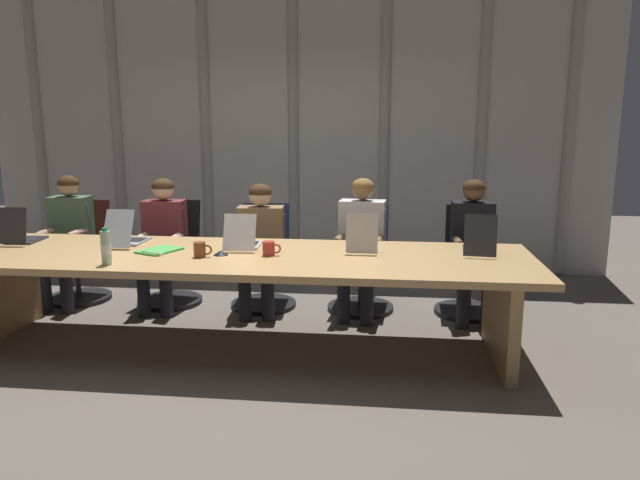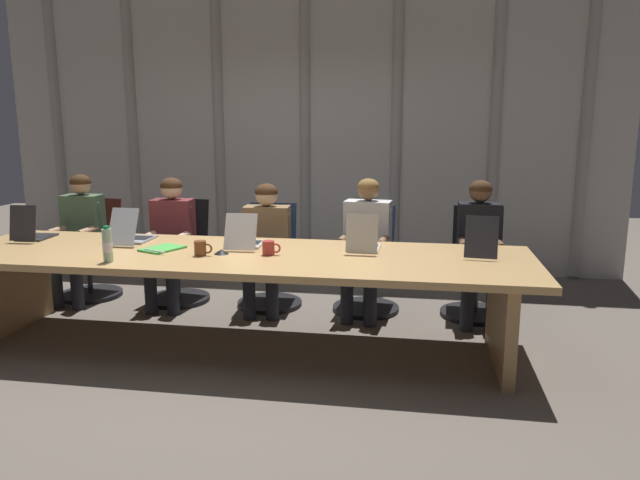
% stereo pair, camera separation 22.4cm
% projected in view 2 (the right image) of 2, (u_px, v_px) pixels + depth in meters
% --- Properties ---
extents(ground_plane, '(14.16, 14.16, 0.00)m').
position_uv_depth(ground_plane, '(239.00, 346.00, 4.55)').
color(ground_plane, '#6B6056').
extents(conference_table, '(4.34, 1.20, 0.73)m').
position_uv_depth(conference_table, '(236.00, 270.00, 4.43)').
color(conference_table, tan).
rests_on(conference_table, ground_plane).
extents(curtain_backdrop, '(7.08, 0.17, 3.12)m').
position_uv_depth(curtain_backdrop, '(303.00, 133.00, 6.74)').
color(curtain_backdrop, beige).
rests_on(curtain_backdrop, ground_plane).
extents(laptop_left_end, '(0.24, 0.37, 0.30)m').
position_uv_depth(laptop_left_end, '(33.00, 233.00, 4.89)').
color(laptop_left_end, '#2D2D33').
rests_on(laptop_left_end, conference_table).
extents(laptop_left_mid, '(0.22, 0.47, 0.29)m').
position_uv_depth(laptop_left_mid, '(133.00, 235.00, 4.78)').
color(laptop_left_mid, '#A8ADB7').
rests_on(laptop_left_mid, conference_table).
extents(laptop_center, '(0.27, 0.44, 0.28)m').
position_uv_depth(laptop_center, '(245.00, 240.00, 4.60)').
color(laptop_center, beige).
rests_on(laptop_center, conference_table).
extents(laptop_right_mid, '(0.24, 0.37, 0.30)m').
position_uv_depth(laptop_right_mid, '(364.00, 243.00, 4.45)').
color(laptop_right_mid, beige).
rests_on(laptop_right_mid, conference_table).
extents(laptop_right_end, '(0.27, 0.45, 0.31)m').
position_uv_depth(laptop_right_end, '(481.00, 247.00, 4.32)').
color(laptop_right_end, '#2D2D33').
rests_on(laptop_right_end, conference_table).
extents(office_chair_left_end, '(0.60, 0.61, 0.95)m').
position_uv_depth(office_chair_left_end, '(92.00, 260.00, 5.82)').
color(office_chair_left_end, '#511E19').
rests_on(office_chair_left_end, ground_plane).
extents(office_chair_left_mid, '(0.60, 0.61, 0.96)m').
position_uv_depth(office_chair_left_mid, '(180.00, 263.00, 5.68)').
color(office_chair_left_mid, black).
rests_on(office_chair_left_mid, ground_plane).
extents(office_chair_center, '(0.60, 0.60, 0.94)m').
position_uv_depth(office_chair_center, '(270.00, 267.00, 5.53)').
color(office_chair_center, navy).
rests_on(office_chair_center, ground_plane).
extents(office_chair_right_mid, '(0.60, 0.60, 0.94)m').
position_uv_depth(office_chair_right_mid, '(367.00, 271.00, 5.39)').
color(office_chair_right_mid, navy).
rests_on(office_chair_right_mid, ground_plane).
extents(office_chair_right_end, '(0.60, 0.60, 0.95)m').
position_uv_depth(office_chair_right_end, '(476.00, 275.00, 5.23)').
color(office_chair_right_end, black).
rests_on(office_chair_right_end, ground_plane).
extents(person_left_end, '(0.38, 0.56, 1.20)m').
position_uv_depth(person_left_end, '(79.00, 230.00, 5.61)').
color(person_left_end, '#4C6B4C').
rests_on(person_left_end, ground_plane).
extents(person_left_mid, '(0.40, 0.56, 1.18)m').
position_uv_depth(person_left_mid, '(170.00, 233.00, 5.46)').
color(person_left_mid, brown).
rests_on(person_left_mid, ground_plane).
extents(person_center, '(0.45, 0.57, 1.14)m').
position_uv_depth(person_center, '(266.00, 238.00, 5.32)').
color(person_center, olive).
rests_on(person_center, ground_plane).
extents(person_right_mid, '(0.45, 0.57, 1.20)m').
position_uv_depth(person_right_mid, '(366.00, 239.00, 5.17)').
color(person_right_mid, silver).
rests_on(person_right_mid, ground_plane).
extents(person_right_end, '(0.36, 0.55, 1.20)m').
position_uv_depth(person_right_end, '(479.00, 243.00, 5.01)').
color(person_right_end, black).
rests_on(person_right_end, ground_plane).
extents(water_bottle_primary, '(0.07, 0.07, 0.25)m').
position_uv_depth(water_bottle_primary, '(107.00, 246.00, 4.10)').
color(water_bottle_primary, '#ADD1B2').
rests_on(water_bottle_primary, conference_table).
extents(coffee_mug_near, '(0.14, 0.09, 0.11)m').
position_uv_depth(coffee_mug_near, '(201.00, 248.00, 4.30)').
color(coffee_mug_near, brown).
rests_on(coffee_mug_near, conference_table).
extents(coffee_mug_far, '(0.14, 0.09, 0.10)m').
position_uv_depth(coffee_mug_far, '(269.00, 248.00, 4.33)').
color(coffee_mug_far, '#B2332D').
rests_on(coffee_mug_far, conference_table).
extents(conference_mic_left_side, '(0.11, 0.11, 0.03)m').
position_uv_depth(conference_mic_left_side, '(221.00, 252.00, 4.36)').
color(conference_mic_left_side, black).
rests_on(conference_mic_left_side, conference_table).
extents(spiral_notepad, '(0.32, 0.37, 0.03)m').
position_uv_depth(spiral_notepad, '(162.00, 249.00, 4.51)').
color(spiral_notepad, '#4CB74C').
rests_on(spiral_notepad, conference_table).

